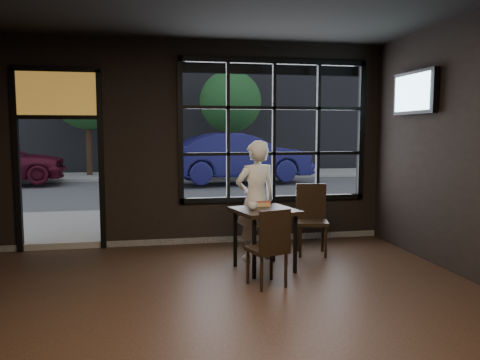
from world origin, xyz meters
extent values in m
cube|color=black|center=(0.00, 0.00, -0.01)|extent=(6.00, 7.00, 0.02)
cube|color=black|center=(1.20, 3.50, 1.80)|extent=(3.06, 0.12, 2.28)
cube|color=orange|center=(-2.10, 3.50, 2.35)|extent=(1.20, 0.06, 0.70)
cube|color=#545456|center=(0.00, 24.00, -0.02)|extent=(60.00, 41.00, 0.04)
cube|color=#5B5956|center=(0.00, 23.00, 7.50)|extent=(28.00, 12.00, 15.00)
cube|color=black|center=(0.67, 1.93, 0.40)|extent=(0.90, 0.90, 0.80)
cube|color=black|center=(0.55, 1.30, 0.46)|extent=(0.50, 0.50, 0.92)
cube|color=black|center=(1.53, 2.53, 0.51)|extent=(0.53, 0.53, 1.02)
imported|color=silver|center=(0.68, 2.47, 0.83)|extent=(0.68, 0.53, 1.67)
imported|color=silver|center=(0.51, 1.89, 0.85)|extent=(0.13, 0.13, 0.10)
cube|color=black|center=(2.93, 2.28, 2.34)|extent=(0.12, 1.03, 0.60)
imported|color=#191854|center=(2.14, 11.84, 0.92)|extent=(5.21, 2.46, 1.65)
cylinder|color=#332114|center=(-3.17, 15.20, 1.20)|extent=(0.22, 0.22, 2.41)
sphere|color=#225425|center=(-3.17, 15.20, 3.17)|extent=(2.63, 2.63, 2.63)
cylinder|color=#332114|center=(2.38, 14.85, 1.14)|extent=(0.21, 0.21, 2.27)
sphere|color=#28692C|center=(2.38, 14.85, 2.99)|extent=(2.48, 2.48, 2.48)
camera|label=1|loc=(-0.73, -3.85, 1.79)|focal=35.00mm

